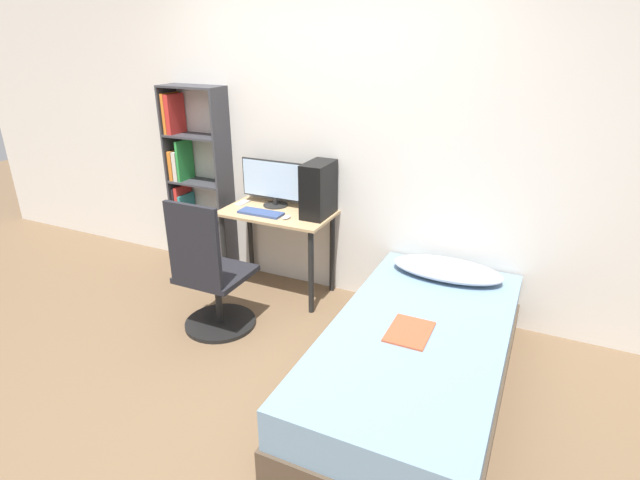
# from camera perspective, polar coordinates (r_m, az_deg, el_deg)

# --- Properties ---
(ground_plane) EXTENTS (14.00, 14.00, 0.00)m
(ground_plane) POSITION_cam_1_polar(r_m,az_deg,el_deg) (3.33, -11.00, -16.22)
(ground_plane) COLOR brown
(wall_back) EXTENTS (8.00, 0.05, 2.50)m
(wall_back) POSITION_cam_1_polar(r_m,az_deg,el_deg) (4.02, 0.71, 10.91)
(wall_back) COLOR silver
(wall_back) RESTS_ON ground_plane
(desk) EXTENTS (0.91, 0.50, 0.72)m
(desk) POSITION_cam_1_polar(r_m,az_deg,el_deg) (4.11, -4.88, 1.43)
(desk) COLOR tan
(desk) RESTS_ON ground_plane
(bookshelf) EXTENTS (0.56, 0.25, 1.66)m
(bookshelf) POSITION_cam_1_polar(r_m,az_deg,el_deg) (4.67, -14.45, 6.35)
(bookshelf) COLOR #38383D
(bookshelf) RESTS_ON ground_plane
(office_chair) EXTENTS (0.54, 0.54, 1.03)m
(office_chair) POSITION_cam_1_polar(r_m,az_deg,el_deg) (3.71, -12.34, -4.82)
(office_chair) COLOR black
(office_chair) RESTS_ON ground_plane
(bed) EXTENTS (1.03, 2.05, 0.44)m
(bed) POSITION_cam_1_polar(r_m,az_deg,el_deg) (3.19, 10.88, -13.33)
(bed) COLOR #4C3D2D
(bed) RESTS_ON ground_plane
(pillow) EXTENTS (0.78, 0.36, 0.11)m
(pillow) POSITION_cam_1_polar(r_m,az_deg,el_deg) (3.70, 14.30, -3.28)
(pillow) COLOR #B2B7C6
(pillow) RESTS_ON bed
(magazine) EXTENTS (0.24, 0.32, 0.01)m
(magazine) POSITION_cam_1_polar(r_m,az_deg,el_deg) (3.02, 10.19, -10.27)
(magazine) COLOR #B24C2D
(magazine) RESTS_ON bed
(monitor) EXTENTS (0.62, 0.21, 0.38)m
(monitor) POSITION_cam_1_polar(r_m,az_deg,el_deg) (4.16, -5.18, 6.60)
(monitor) COLOR black
(monitor) RESTS_ON desk
(keyboard) EXTENTS (0.37, 0.13, 0.02)m
(keyboard) POSITION_cam_1_polar(r_m,az_deg,el_deg) (4.03, -6.78, 3.10)
(keyboard) COLOR #33477A
(keyboard) RESTS_ON desk
(pc_tower) EXTENTS (0.19, 0.33, 0.43)m
(pc_tower) POSITION_cam_1_polar(r_m,az_deg,el_deg) (3.90, -0.17, 5.79)
(pc_tower) COLOR black
(pc_tower) RESTS_ON desk
(mouse) EXTENTS (0.06, 0.09, 0.02)m
(mouse) POSITION_cam_1_polar(r_m,az_deg,el_deg) (3.91, -3.86, 2.63)
(mouse) COLOR silver
(mouse) RESTS_ON desk
(phone) EXTENTS (0.07, 0.14, 0.01)m
(phone) POSITION_cam_1_polar(r_m,az_deg,el_deg) (4.31, -8.85, 4.23)
(phone) COLOR #B7B7BC
(phone) RESTS_ON desk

